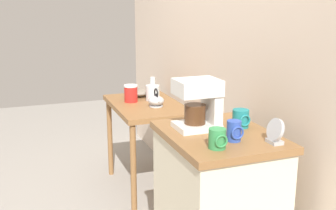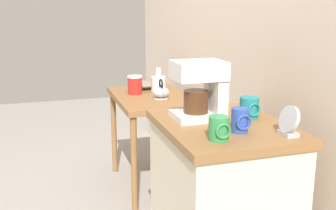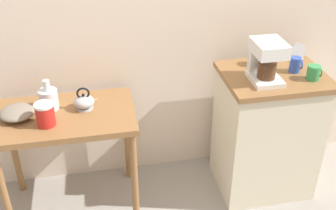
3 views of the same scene
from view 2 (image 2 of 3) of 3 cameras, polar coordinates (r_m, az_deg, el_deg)
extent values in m
cube|color=beige|center=(2.35, 11.64, 13.76)|extent=(4.40, 0.10, 2.80)
cube|color=olive|center=(3.01, -2.45, 1.00)|extent=(0.86, 0.53, 0.04)
cylinder|color=olive|center=(3.43, -7.73, -3.93)|extent=(0.04, 0.04, 0.70)
cylinder|color=olive|center=(2.71, -4.85, -8.76)|extent=(0.04, 0.04, 0.70)
cylinder|color=olive|center=(3.53, -0.51, -3.30)|extent=(0.04, 0.04, 0.70)
cylinder|color=olive|center=(2.84, 4.13, -7.72)|extent=(0.04, 0.04, 0.70)
cube|color=olive|center=(1.75, 7.90, -3.15)|extent=(0.65, 0.52, 0.04)
cylinder|color=gray|center=(3.26, -3.52, 2.41)|extent=(0.09, 0.09, 0.01)
ellipsoid|color=gray|center=(3.26, -3.53, 2.97)|extent=(0.21, 0.21, 0.06)
cylinder|color=#B2B5BA|center=(2.90, -1.01, 1.00)|extent=(0.11, 0.11, 0.01)
ellipsoid|color=#B2B5BA|center=(2.89, -1.01, 1.82)|extent=(0.12, 0.12, 0.07)
cone|color=#B2B5BA|center=(2.83, -0.67, 1.66)|extent=(0.06, 0.03, 0.05)
sphere|color=black|center=(2.88, -1.01, 2.75)|extent=(0.02, 0.02, 0.02)
torus|color=black|center=(2.88, -1.01, 2.98)|extent=(0.08, 0.01, 0.08)
cylinder|color=silver|center=(3.10, -1.37, 2.94)|extent=(0.12, 0.12, 0.13)
cylinder|color=silver|center=(3.08, -1.38, 4.73)|extent=(0.04, 0.04, 0.07)
cylinder|color=red|center=(3.06, -4.75, 2.76)|extent=(0.11, 0.11, 0.13)
cylinder|color=white|center=(3.05, -4.77, 4.07)|extent=(0.11, 0.11, 0.01)
cube|color=white|center=(1.80, 4.27, -1.49)|extent=(0.18, 0.22, 0.03)
cube|color=white|center=(1.80, 6.86, 2.26)|extent=(0.16, 0.05, 0.26)
cube|color=white|center=(1.75, 4.39, 4.98)|extent=(0.18, 0.22, 0.08)
cylinder|color=#4C2D19|center=(1.78, 4.01, 0.50)|extent=(0.11, 0.11, 0.10)
cylinder|color=teal|center=(1.84, 11.52, -0.35)|extent=(0.09, 0.09, 0.09)
torus|color=teal|center=(1.80, 12.21, -0.69)|extent=(0.01, 0.06, 0.06)
cylinder|color=#2D4CAD|center=(1.62, 10.21, -2.14)|extent=(0.07, 0.07, 0.10)
torus|color=#2D4CAD|center=(1.59, 10.80, -2.48)|extent=(0.01, 0.07, 0.07)
cylinder|color=#338C4C|center=(1.51, 7.27, -3.30)|extent=(0.08, 0.08, 0.09)
torus|color=#338C4C|center=(1.48, 7.94, -3.75)|extent=(0.01, 0.06, 0.06)
cube|color=#B2B5BA|center=(1.63, 16.79, -3.89)|extent=(0.08, 0.05, 0.02)
cylinder|color=#B2B5BA|center=(1.61, 16.93, -1.94)|extent=(0.11, 0.05, 0.11)
cylinder|color=black|center=(1.61, 16.87, -1.95)|extent=(0.09, 0.04, 0.09)
camera|label=1|loc=(0.35, -159.87, 12.68)|focal=43.92mm
camera|label=3|loc=(3.08, -49.78, 22.47)|focal=44.30mm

